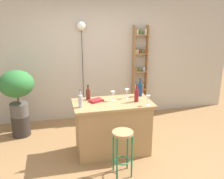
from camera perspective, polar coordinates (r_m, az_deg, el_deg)
ground at (r=4.31m, az=1.08°, el=-15.46°), size 12.00×12.00×0.00m
back_wall at (r=5.61m, az=-3.83°, el=7.66°), size 6.40×0.10×2.80m
kitchen_counter at (r=4.34m, az=0.12°, el=-8.36°), size 1.28×0.68×0.89m
bar_stool at (r=3.75m, az=2.37°, el=-11.90°), size 0.30×0.30×0.69m
spice_shelf at (r=5.79m, az=6.22°, el=4.36°), size 0.32×0.15×2.02m
plant_stool at (r=5.29m, az=-19.56°, el=-7.52°), size 0.34×0.34×0.41m
potted_plant at (r=5.03m, az=-20.41°, el=0.46°), size 0.63×0.57×0.88m
bottle_soda_blue at (r=4.28m, az=-5.31°, el=-1.04°), size 0.07×0.07×0.25m
bottle_wine_red at (r=4.19m, az=5.47°, el=-1.25°), size 0.07×0.07×0.29m
bottle_olive_oil at (r=3.95m, az=-7.01°, el=-2.49°), size 0.07×0.07×0.28m
bottle_sauce_amber at (r=4.47m, az=6.24°, el=0.02°), size 0.08×0.08×0.31m
wine_glass_left at (r=4.21m, az=0.22°, el=-0.98°), size 0.07×0.07×0.16m
wine_glass_center at (r=4.04m, az=8.02°, el=-1.92°), size 0.07×0.07×0.16m
wine_glass_right at (r=4.33m, az=3.35°, el=-0.46°), size 0.07×0.07×0.16m
cookbook at (r=4.21m, az=-3.53°, el=-2.45°), size 0.25×0.22×0.03m
pendant_globe_light at (r=5.40m, az=-6.82°, el=13.45°), size 0.19×0.19×2.12m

